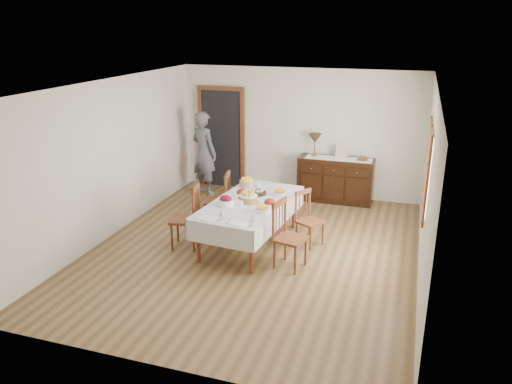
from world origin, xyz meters
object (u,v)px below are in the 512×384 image
(dining_table, at_px, (250,207))
(chair_left_near, at_px, (188,216))
(table_lamp, at_px, (315,139))
(sideboard, at_px, (335,180))
(person, at_px, (204,150))
(chair_right_far, at_px, (308,218))
(chair_left_far, at_px, (220,198))
(chair_right_near, at_px, (287,234))

(dining_table, xyz_separation_m, chair_left_near, (-0.91, -0.39, -0.12))
(table_lamp, bearing_deg, sideboard, -1.91)
(sideboard, relative_size, person, 0.80)
(chair_left_near, height_order, person, person)
(chair_right_far, relative_size, sideboard, 0.61)
(chair_right_far, bearing_deg, chair_left_far, 108.62)
(chair_left_near, bearing_deg, chair_right_far, 99.82)
(chair_left_far, bearing_deg, person, -157.56)
(chair_left_near, height_order, table_lamp, table_lamp)
(chair_left_near, xyz_separation_m, table_lamp, (1.43, 2.92, 0.72))
(chair_left_near, bearing_deg, sideboard, 135.83)
(dining_table, distance_m, person, 2.78)
(dining_table, height_order, table_lamp, table_lamp)
(sideboard, bearing_deg, dining_table, -111.15)
(chair_left_far, height_order, sideboard, chair_left_far)
(person, relative_size, table_lamp, 4.04)
(dining_table, xyz_separation_m, chair_left_far, (-0.76, 0.62, -0.16))
(person, bearing_deg, sideboard, -149.58)
(chair_left_near, height_order, chair_right_far, chair_left_near)
(chair_right_near, xyz_separation_m, chair_right_far, (0.12, 0.87, -0.06))
(chair_left_far, bearing_deg, dining_table, 41.05)
(chair_right_near, bearing_deg, table_lamp, 17.98)
(dining_table, xyz_separation_m, chair_right_near, (0.77, -0.57, -0.14))
(sideboard, distance_m, table_lamp, 0.92)
(sideboard, xyz_separation_m, table_lamp, (-0.45, 0.02, 0.80))
(chair_left_near, bearing_deg, chair_right_near, 72.70)
(chair_left_near, relative_size, person, 0.56)
(dining_table, xyz_separation_m, table_lamp, (0.52, 2.53, 0.59))
(chair_left_near, xyz_separation_m, chair_right_far, (1.80, 0.69, -0.07))
(chair_left_far, relative_size, chair_right_far, 1.09)
(chair_left_far, xyz_separation_m, table_lamp, (1.28, 1.90, 0.75))
(chair_left_near, xyz_separation_m, person, (-0.82, 2.55, 0.40))
(dining_table, bearing_deg, sideboard, 74.55)
(table_lamp, bearing_deg, person, -170.77)
(chair_left_near, distance_m, chair_right_near, 1.69)
(chair_right_near, height_order, chair_right_far, chair_right_near)
(dining_table, distance_m, chair_left_near, 1.00)
(dining_table, height_order, person, person)
(chair_left_far, height_order, table_lamp, table_lamp)
(chair_right_far, height_order, table_lamp, table_lamp)
(sideboard, height_order, table_lamp, table_lamp)
(chair_right_near, relative_size, sideboard, 0.68)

